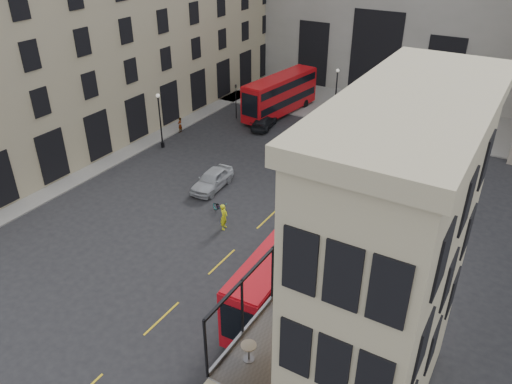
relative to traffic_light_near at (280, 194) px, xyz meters
The scene contains 31 objects.
ground 12.28m from the traffic_light_near, 85.24° to the right, with size 140.00×140.00×0.00m, color black.
host_building_main 17.11m from the traffic_light_near, 47.61° to the right, with size 7.26×11.40×15.10m.
host_frontage 14.15m from the traffic_light_near, 57.99° to the right, with size 3.00×11.00×4.50m, color tan.
cafe_floor 14.31m from the traffic_light_near, 57.99° to the right, with size 3.00×10.00×0.10m, color slate.
building_left 28.61m from the traffic_light_near, 162.87° to the left, with size 14.60×50.60×22.00m.
gateway 36.87m from the traffic_light_near, 96.34° to the left, with size 35.00×10.60×18.00m.
pavement_far 26.58m from the traffic_light_near, 100.89° to the left, with size 40.00×12.00×0.12m, color slate.
pavement_left 21.13m from the traffic_light_near, behind, with size 8.00×48.00×0.12m, color slate.
traffic_light_near is the anchor object (origin of this frame).
traffic_light_far 21.26m from the traffic_light_near, 131.19° to the left, with size 0.16×0.20×3.80m.
street_lamp_a 17.09m from the traffic_light_near, 159.44° to the left, with size 0.36×0.36×5.33m.
street_lamp_b 22.56m from the traffic_light_near, 102.80° to the left, with size 0.36×0.36×5.33m.
bus_near 8.35m from the traffic_light_near, 61.24° to the right, with size 2.71×9.97×3.94m.
bus_far 22.21m from the traffic_light_near, 118.24° to the left, with size 3.75×11.03×4.32m.
car_a 7.60m from the traffic_light_near, 166.01° to the left, with size 1.86×4.62×1.57m, color #A1A5AA.
car_b 11.31m from the traffic_light_near, 110.65° to the left, with size 1.35×3.88×1.28m, color #A10F09.
car_c 18.33m from the traffic_light_near, 123.46° to the left, with size 1.81×4.45×1.29m, color black.
bicycle 5.03m from the traffic_light_near, 166.91° to the right, with size 0.59×1.69×0.89m, color gray.
cyclist 4.30m from the traffic_light_near, 138.72° to the right, with size 0.72×0.47×1.97m, color yellow.
pedestrian_a 22.87m from the traffic_light_near, 127.59° to the left, with size 0.93×0.73×1.92m, color gray.
pedestrian_b 22.01m from the traffic_light_near, 102.93° to the left, with size 1.06×0.61×1.64m, color gray.
pedestrian_c 20.11m from the traffic_light_near, 89.75° to the left, with size 0.92×0.38×1.57m, color gray.
pedestrian_d 26.49m from the traffic_light_near, 70.29° to the left, with size 0.96×0.62×1.95m, color gray.
pedestrian_e 19.56m from the traffic_light_near, 149.81° to the left, with size 0.57×0.38×1.57m, color gray.
cafe_table_near 17.17m from the traffic_light_near, 65.98° to the right, with size 0.63×0.63×0.79m.
cafe_table_mid 14.13m from the traffic_light_near, 59.73° to the right, with size 0.54×0.54×0.67m.
cafe_table_far 11.11m from the traffic_light_near, 53.27° to the right, with size 0.61×0.61×0.76m.
cafe_chair_a 18.36m from the traffic_light_near, 61.64° to the right, with size 0.45×0.45×0.85m.
cafe_chair_b 14.89m from the traffic_light_near, 56.49° to the right, with size 0.41×0.41×0.80m.
cafe_chair_c 13.85m from the traffic_light_near, 52.58° to the right, with size 0.50×0.50×0.95m.
cafe_chair_d 12.66m from the traffic_light_near, 49.01° to the right, with size 0.50×0.50×0.97m.
Camera 1 is at (13.18, -15.18, 20.01)m, focal length 35.00 mm.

